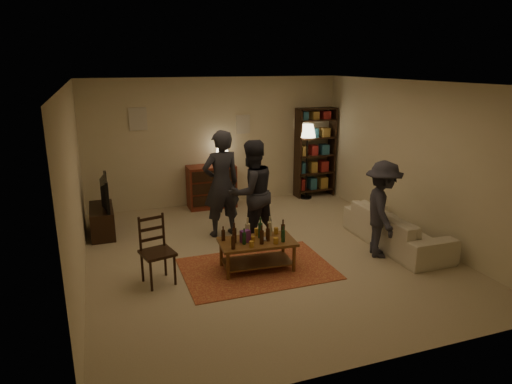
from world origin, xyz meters
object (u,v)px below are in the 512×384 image
person_by_sofa (382,209)px  coffee_table (256,244)px  dresser (212,185)px  dining_chair (156,248)px  person_right (252,192)px  floor_lamp (307,136)px  bookshelf (315,152)px  person_left (221,184)px  tv_stand (102,214)px  sofa (396,228)px

person_by_sofa → coffee_table: bearing=106.8°
dresser → person_by_sofa: size_ratio=0.88×
dining_chair → person_right: 2.01m
floor_lamp → bookshelf: bearing=26.2°
dining_chair → person_left: bearing=33.4°
person_left → dresser: bearing=-107.3°
person_right → person_by_sofa: 2.13m
dining_chair → dresser: bearing=49.3°
dining_chair → tv_stand: tv_stand is taller
coffee_table → tv_stand: bearing=132.7°
tv_stand → bookshelf: (4.69, 0.98, 0.65)m
dining_chair → person_right: (1.74, 0.95, 0.37)m
tv_stand → person_right: 2.75m
sofa → bookshelf: bearing=-0.8°
tv_stand → sofa: 5.14m
dresser → bookshelf: 2.50m
dining_chair → coffee_table: bearing=-17.3°
tv_stand → dresser: bearing=22.1°
dining_chair → sofa: 3.99m
sofa → floor_lamp: bearing=4.1°
floor_lamp → tv_stand: bearing=-169.1°
tv_stand → dining_chair: bearing=-73.2°
floor_lamp → person_right: person_right is taller
coffee_table → dining_chair: (-1.45, 0.09, 0.11)m
sofa → person_by_sofa: 0.73m
dining_chair → sofa: dining_chair is taller
person_left → coffee_table: bearing=84.7°
bookshelf → sofa: bearing=-90.8°
person_right → dining_chair: bearing=13.0°
dining_chair → person_by_sofa: (3.48, -0.26, 0.26)m
person_left → person_right: size_ratio=1.06×
coffee_table → dining_chair: dining_chair is taller
coffee_table → dining_chair: bearing=176.5°
tv_stand → person_left: bearing=-20.4°
dresser → floor_lamp: bearing=-1.7°
dining_chair → floor_lamp: 4.93m
dresser → floor_lamp: size_ratio=0.81×
bookshelf → sofa: bookshelf is taller
person_right → floor_lamp: bearing=-149.6°
dining_chair → person_left: (1.35, 1.45, 0.43)m
floor_lamp → person_by_sofa: 3.39m
dresser → person_left: bearing=-98.2°
dining_chair → person_right: bearing=15.0°
person_right → person_by_sofa: (1.74, -1.21, -0.12)m
dresser → bookshelf: bookshelf is taller
bookshelf → dresser: bearing=-178.4°
person_by_sofa → dining_chair: bearing=107.3°
tv_stand → coffee_table: bearing=-47.3°
sofa → person_by_sofa: (-0.50, -0.26, 0.47)m
dining_chair → tv_stand: (-0.67, 2.20, -0.13)m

